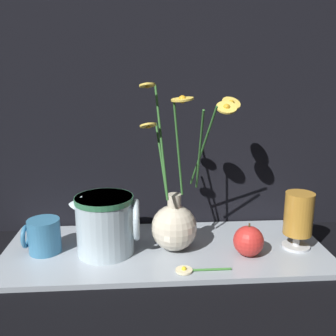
# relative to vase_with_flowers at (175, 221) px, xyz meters

# --- Properties ---
(ground_plane) EXTENTS (6.00, 6.00, 0.00)m
(ground_plane) POSITION_rel_vase_with_flowers_xyz_m (-0.02, 0.01, -0.08)
(ground_plane) COLOR black
(shelf) EXTENTS (0.76, 0.30, 0.01)m
(shelf) POSITION_rel_vase_with_flowers_xyz_m (-0.02, 0.01, -0.08)
(shelf) COLOR #9EA8B2
(shelf) RESTS_ON ground_plane
(backdrop_wall) EXTENTS (1.26, 0.02, 1.10)m
(backdrop_wall) POSITION_rel_vase_with_flowers_xyz_m (-0.02, 0.17, 0.47)
(backdrop_wall) COLOR black
(backdrop_wall) RESTS_ON ground_plane
(vase_with_flowers) EXTENTS (0.24, 0.15, 0.38)m
(vase_with_flowers) POSITION_rel_vase_with_flowers_xyz_m (0.00, 0.00, 0.00)
(vase_with_flowers) COLOR beige
(vase_with_flowers) RESTS_ON shelf
(yellow_mug) EXTENTS (0.08, 0.07, 0.08)m
(yellow_mug) POSITION_rel_vase_with_flowers_xyz_m (-0.30, 0.01, -0.03)
(yellow_mug) COLOR teal
(yellow_mug) RESTS_ON shelf
(ceramic_pitcher) EXTENTS (0.16, 0.13, 0.15)m
(ceramic_pitcher) POSITION_rel_vase_with_flowers_xyz_m (-0.16, -0.00, 0.00)
(ceramic_pitcher) COLOR silver
(ceramic_pitcher) RESTS_ON shelf
(tea_glass) EXTENTS (0.07, 0.07, 0.14)m
(tea_glass) POSITION_rel_vase_with_flowers_xyz_m (0.29, -0.01, 0.01)
(tea_glass) COLOR silver
(tea_glass) RESTS_ON shelf
(orange_fruit) EXTENTS (0.07, 0.07, 0.08)m
(orange_fruit) POSITION_rel_vase_with_flowers_xyz_m (0.16, -0.04, -0.04)
(orange_fruit) COLOR red
(orange_fruit) RESTS_ON shelf
(loose_daisy) EXTENTS (0.12, 0.04, 0.01)m
(loose_daisy) POSITION_rel_vase_with_flowers_xyz_m (0.02, -0.11, -0.07)
(loose_daisy) COLOR #3D7A33
(loose_daisy) RESTS_ON shelf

